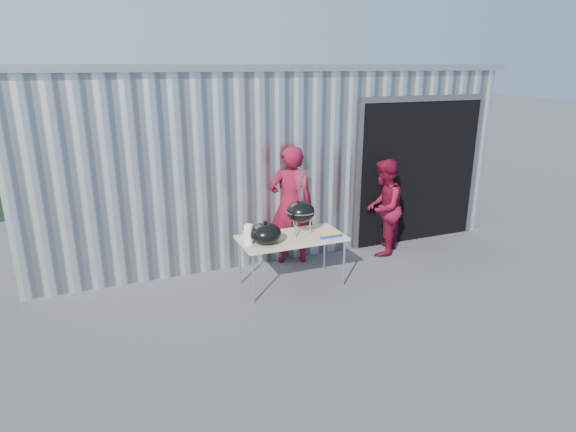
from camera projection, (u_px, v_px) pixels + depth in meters
name	position (u px, v px, depth m)	size (l,w,h in m)	color
ground	(282.00, 314.00, 6.25)	(80.00, 80.00, 0.00)	#3F3F42
building	(242.00, 142.00, 10.17)	(8.20, 6.20, 3.10)	silver
folding_table	(292.00, 239.00, 6.87)	(1.50, 0.75, 0.75)	tan
kettle_grill	(301.00, 206.00, 6.86)	(0.42, 0.42, 0.93)	black
grill_lid	(265.00, 233.00, 6.57)	(0.44, 0.44, 0.32)	black
paper_towels	(249.00, 235.00, 6.53)	(0.12, 0.12, 0.28)	white
white_tub	(251.00, 235.00, 6.79)	(0.20, 0.15, 0.10)	white
foil_box	(331.00, 236.00, 6.81)	(0.32, 0.05, 0.06)	#182EA1
person_cook	(291.00, 205.00, 7.66)	(0.70, 0.46, 1.92)	maroon
person_bystander	(383.00, 207.00, 8.04)	(0.79, 0.62, 1.63)	maroon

